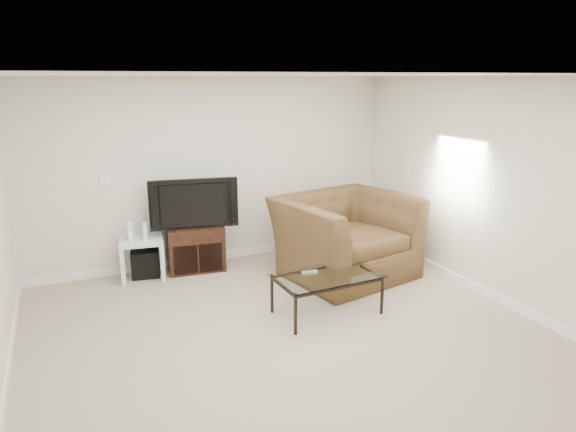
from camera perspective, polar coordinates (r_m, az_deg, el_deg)
name	(u,v)px	position (r m, az deg, el deg)	size (l,w,h in m)	color
floor	(292,339)	(5.18, 0.44, -13.50)	(5.00, 5.00, 0.00)	tan
ceiling	(292,75)	(4.54, 0.50, 15.37)	(5.00, 5.00, 0.00)	white
wall_back	(215,172)	(7.00, -8.16, 4.86)	(5.00, 0.02, 2.50)	silver
wall_right	(496,192)	(6.16, 22.12, 2.49)	(0.02, 5.00, 2.50)	silver
plate_back	(105,180)	(6.75, -19.63, 3.74)	(0.12, 0.02, 0.12)	white
plate_right_switch	(407,169)	(7.32, 13.06, 5.07)	(0.02, 0.09, 0.13)	white
plate_right_outlet	(416,241)	(7.31, 14.03, -2.67)	(0.02, 0.08, 0.12)	white
tv_stand	(195,247)	(6.94, -10.27, -3.40)	(0.73, 0.51, 0.61)	black
dvd_player	(195,233)	(6.84, -10.30, -1.90)	(0.44, 0.30, 0.06)	black
television	(193,202)	(6.74, -10.48, 1.58)	(1.04, 0.21, 0.65)	black
side_table	(142,258)	(6.83, -15.87, -4.47)	(0.53, 0.53, 0.51)	silver
subwoofer	(145,262)	(6.88, -15.57, -4.98)	(0.34, 0.34, 0.34)	black
game_console	(130,231)	(6.70, -17.18, -1.61)	(0.05, 0.17, 0.23)	white
game_case	(146,231)	(6.71, -15.54, -1.62)	(0.05, 0.15, 0.20)	silver
recliner	(346,223)	(6.56, 6.46, -0.82)	(1.58, 1.02, 1.38)	#4F2F1F
coffee_table	(327,294)	(5.61, 4.34, -8.66)	(1.13, 0.64, 0.44)	black
remote	(310,272)	(5.57, 2.41, -6.21)	(0.18, 0.05, 0.02)	#B2B2B7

